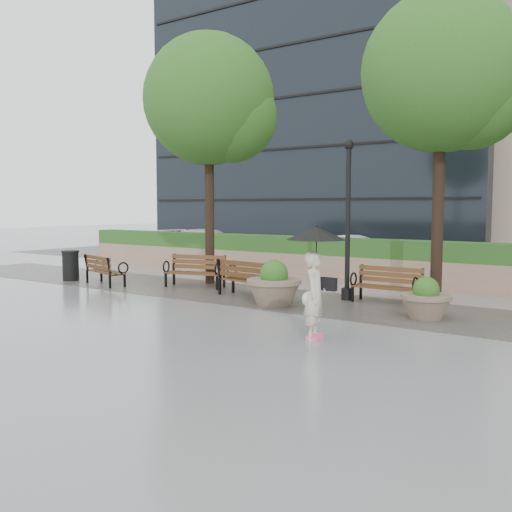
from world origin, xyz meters
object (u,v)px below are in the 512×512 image
Objects in this scene: trash_bin at (71,266)px; car_left at (209,244)px; bench_0 at (105,276)px; bench_2 at (249,286)px; car_right at (355,253)px; bench_3 at (386,293)px; lamppost at (348,231)px; planter_left at (274,288)px; bench_1 at (195,278)px; planter_right at (426,302)px; pedestrian at (316,271)px.

car_left is at bearing 97.34° from trash_bin.
bench_0 is 0.94× the size of bench_2.
bench_3 is at bearing -150.70° from car_right.
trash_bin is at bearing -169.57° from bench_3.
bench_2 is 6.53m from trash_bin.
planter_left is at bearing -122.62° from lamppost.
lamppost is at bearing -7.62° from bench_1.
bench_2 is 1.43× the size of planter_left.
bench_1 is 7.00m from planter_right.
trash_bin is (-9.79, -1.67, 0.19)m from bench_3.
pedestrian reaches higher than bench_0.
car_left is (-7.53, 7.38, 0.38)m from bench_2.
bench_0 is at bearing -166.74° from lamppost.
bench_1 is at bearing 44.00° from pedestrian.
bench_1 is 1.73× the size of planter_right.
planter_right is 0.28× the size of car_right.
bench_3 is at bearing 137.89° from planter_right.
bench_1 is at bearing 174.40° from planter_right.
pedestrian reaches higher than bench_3.
planter_right is 11.16m from trash_bin.
car_right is 1.93× the size of pedestrian.
bench_2 is at bearing 178.11° from planter_right.
bench_3 is at bearing -153.36° from bench_0.
lamppost is at bearing 10.61° from trash_bin.
car_left reaches higher than trash_bin.
trash_bin reaches higher than bench_3.
lamppost is (8.76, 1.64, 1.29)m from trash_bin.
planter_left is (1.19, -0.62, 0.14)m from bench_2.
bench_2 is 1.75× the size of planter_right.
trash_bin is at bearing 61.33° from pedestrian.
bench_3 is 1.80m from lamppost.
planter_right is (1.37, -1.24, 0.08)m from bench_3.
car_right is at bearing 61.30° from bench_1.
car_right is at bearing -103.51° from bench_0.
car_right is at bearing 124.58° from planter_right.
bench_1 is 0.46× the size of lamppost.
bench_3 is at bearing 1.86° from lamppost.
car_right is (-3.82, 6.29, 0.37)m from bench_3.
planter_left is at bearing -169.85° from car_right.
bench_1 is 4.34m from trash_bin.
pedestrian is (3.67, -3.06, 0.92)m from bench_2.
planter_right is 14.33m from car_left.
bench_1 reaches higher than bench_3.
car_right reaches higher than bench_3.
trash_bin is (-7.68, 0.04, 0.03)m from planter_left.
bench_1 is 1.11× the size of bench_3.
car_left reaches higher than bench_3.
planter_right is 1.17× the size of trash_bin.
bench_3 is 9.93m from trash_bin.
bench_0 is 8.45m from car_left.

